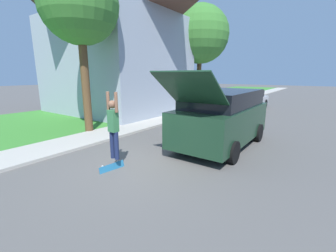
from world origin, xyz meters
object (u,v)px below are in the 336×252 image
(lawn_tree_near, at_px, (79,6))
(lawn_tree_far, at_px, (200,35))
(skateboarder, at_px, (113,125))
(skateboard, at_px, (112,167))
(suv_parked, at_px, (222,117))
(car_down_street, at_px, (250,100))

(lawn_tree_near, relative_size, lawn_tree_far, 0.91)
(skateboarder, xyz_separation_m, skateboard, (-0.04, -0.10, -1.21))
(lawn_tree_near, xyz_separation_m, skateboard, (4.18, -2.23, -5.36))
(lawn_tree_near, xyz_separation_m, skateboarder, (4.22, -2.13, -4.15))
(skateboard, bearing_deg, suv_parked, 67.84)
(car_down_street, bearing_deg, skateboarder, -88.55)
(car_down_street, bearing_deg, lawn_tree_far, -153.43)
(skateboard, bearing_deg, car_down_street, 91.28)
(lawn_tree_near, height_order, suv_parked, lawn_tree_near)
(lawn_tree_far, relative_size, skateboarder, 4.15)
(skateboarder, bearing_deg, lawn_tree_far, 107.90)
(skateboarder, bearing_deg, suv_parked, 67.80)
(skateboarder, distance_m, skateboard, 1.21)
(suv_parked, bearing_deg, skateboarder, -112.20)
(lawn_tree_far, relative_size, skateboard, 10.03)
(lawn_tree_far, height_order, skateboard, lawn_tree_far)
(lawn_tree_far, height_order, car_down_street, lawn_tree_far)
(skateboarder, height_order, skateboard, skateboarder)
(car_down_street, distance_m, skateboard, 14.29)
(lawn_tree_near, height_order, skateboarder, lawn_tree_near)
(lawn_tree_near, bearing_deg, car_down_street, 72.21)
(skateboard, bearing_deg, lawn_tree_far, 107.59)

